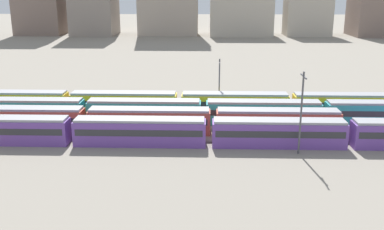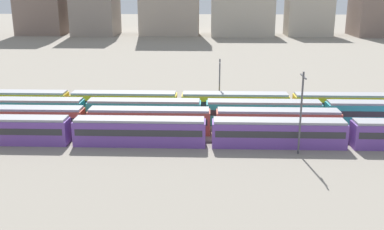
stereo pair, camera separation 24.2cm
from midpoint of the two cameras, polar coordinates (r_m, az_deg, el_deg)
name	(u,v)px [view 1 (the left image)]	position (r m, az deg, el deg)	size (l,w,h in m)	color
ground_plane	(39,126)	(73.48, -19.11, -1.36)	(600.00, 600.00, 0.00)	gray
train_track_0	(349,133)	(63.63, 19.37, -2.23)	(112.50, 3.06, 3.75)	#6B429E
train_track_1	(149,120)	(66.15, -5.58, -0.69)	(55.80, 3.06, 3.75)	#BC4C38
train_track_2	(323,112)	(72.97, 16.39, 0.32)	(112.50, 3.06, 3.75)	teal
train_track_3	(291,104)	(76.95, 12.45, 1.40)	(112.50, 3.06, 3.75)	yellow
catenary_pole_0	(301,109)	(58.00, 13.73, 0.70)	(0.24, 3.20, 10.84)	#4C4C51
catenary_pole_1	(219,82)	(77.58, 3.43, 4.28)	(0.24, 3.20, 9.09)	#4C4C51
distant_building_3	(241,11)	(204.43, 6.23, 13.09)	(27.16, 21.20, 21.18)	#B2A899
distant_building_4	(308,9)	(208.67, 14.59, 13.00)	(19.54, 15.04, 23.04)	#B2A899
distant_building_5	(384,10)	(218.37, 23.42, 12.27)	(27.76, 20.59, 22.57)	#7A665B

